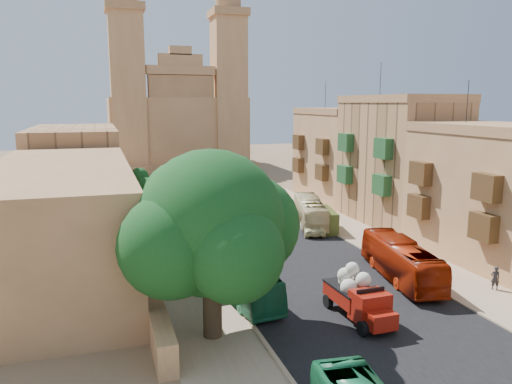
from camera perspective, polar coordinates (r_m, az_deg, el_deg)
ground at (r=29.51m, az=16.04°, el=-16.33°), size 260.00×260.00×0.00m
road_surface at (r=55.49m, az=-1.24°, el=-3.37°), size 14.00×140.00×0.01m
sidewalk_east at (r=58.78m, az=7.69°, el=-2.69°), size 5.00×140.00×0.01m
sidewalk_west at (r=53.69m, az=-11.05°, el=-4.02°), size 5.00×140.00×0.01m
kerb_east at (r=57.77m, az=5.44°, el=-2.82°), size 0.25×140.00×0.12m
kerb_west at (r=53.99m, az=-8.41°, el=-3.80°), size 0.25×140.00×0.12m
townhouse_b at (r=45.74m, az=25.54°, el=-0.05°), size 9.00×14.00×14.90m
townhouse_c at (r=56.48m, az=15.98°, el=3.59°), size 9.00×14.00×17.40m
townhouse_d at (r=68.60m, az=9.51°, el=4.30°), size 9.00×14.00×15.90m
west_wall at (r=43.58m, az=-13.50°, el=-6.22°), size 1.00×40.00×1.80m
west_building_low at (r=40.86m, az=-21.20°, el=-2.94°), size 10.00×28.00×8.40m
west_building_mid at (r=66.35m, az=-19.92°, el=2.63°), size 10.00×22.00×10.00m
church at (r=101.60m, az=-9.05°, el=8.06°), size 28.00×22.50×36.30m
ficus_tree at (r=27.26m, az=-4.96°, el=-4.12°), size 10.59×9.75×10.59m
street_tree_a at (r=35.56m, az=-8.66°, el=-6.00°), size 3.06×3.06×4.70m
street_tree_b at (r=47.08m, az=-10.95°, el=-1.88°), size 3.22×3.22×4.95m
street_tree_c at (r=58.87m, az=-12.30°, el=0.18°), size 2.94×2.94×4.52m
street_tree_d at (r=70.72m, az=-13.21°, el=1.60°), size 2.73×2.73×4.20m
red_truck at (r=31.43m, az=11.67°, el=-11.55°), size 2.41×5.74×3.31m
olive_pickup at (r=51.95m, az=7.56°, el=-3.20°), size 3.33×5.59×2.16m
bus_green_north at (r=34.03m, az=-1.86°, el=-9.82°), size 3.35×9.87×2.69m
bus_red_east at (r=38.85m, az=16.24°, el=-7.50°), size 4.29×10.76×2.92m
bus_cream_east at (r=53.92m, az=6.19°, el=-2.25°), size 5.24×10.72×2.91m
car_blue_a at (r=43.89m, az=-2.10°, el=-6.09°), size 2.28×4.32×1.40m
car_white_a at (r=53.50m, az=-6.18°, el=-3.29°), size 2.54×3.83×1.19m
car_cream at (r=50.46m, az=6.53°, el=-4.09°), size 3.28×4.88×1.24m
car_dkblue at (r=64.07m, az=-6.61°, el=-1.00°), size 3.53×4.92×1.32m
car_white_b at (r=61.55m, az=1.90°, el=-1.41°), size 2.42×4.08×1.30m
car_blue_b at (r=79.90m, az=-7.68°, el=1.19°), size 2.50×4.29×1.34m
pedestrian_a at (r=39.29m, az=25.67°, el=-8.86°), size 0.72×0.61×1.69m
pedestrian_c at (r=43.11m, az=15.03°, el=-6.51°), size 0.50×1.04×1.73m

